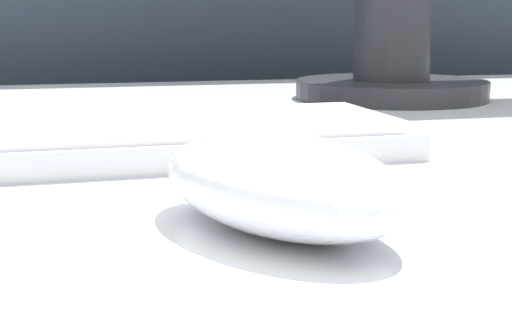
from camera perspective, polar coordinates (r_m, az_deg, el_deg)
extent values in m
cube|color=#333D4C|center=(1.10, -13.87, 4.48)|extent=(5.00, 0.03, 1.33)
ellipsoid|color=white|center=(0.28, 1.85, -1.81)|extent=(0.11, 0.14, 0.04)
cube|color=silver|center=(0.44, -12.73, 1.03)|extent=(0.39, 0.12, 0.02)
cube|color=white|center=(0.43, -12.80, 2.59)|extent=(0.37, 0.10, 0.01)
cylinder|color=#28282D|center=(0.77, 10.72, 5.58)|extent=(0.20, 0.20, 0.02)
cylinder|color=#28282D|center=(0.77, 10.92, 11.14)|extent=(0.08, 0.08, 0.13)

